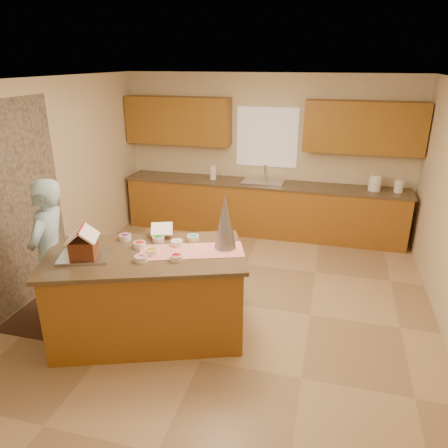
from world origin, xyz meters
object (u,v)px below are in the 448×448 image
Objects in this scene: island_base at (148,296)px; tinsel_tree at (225,222)px; gingerbread_house at (83,245)px; boy at (50,254)px.

island_base is 3.27× the size of tinsel_tree.
gingerbread_house is (-0.55, -0.26, 0.67)m from island_base.
island_base is at bearing 83.77° from boy.
boy reaches higher than island_base.
gingerbread_house is (0.58, -0.21, 0.27)m from boy.
boy reaches higher than gingerbread_house.
boy is at bearing 160.24° from gingerbread_house.
island_base is 1.19m from tinsel_tree.
island_base is 0.90m from gingerbread_house.
tinsel_tree is at bearing 3.67° from island_base.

